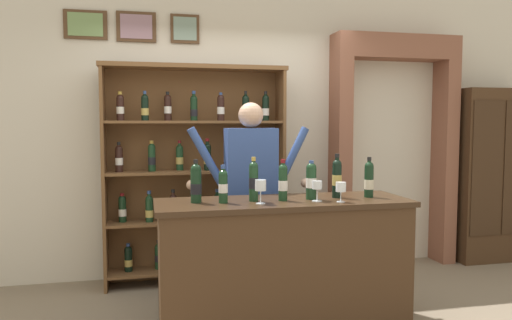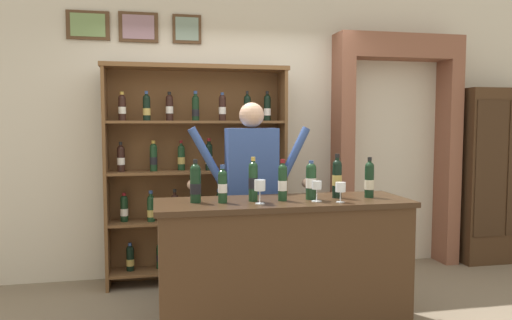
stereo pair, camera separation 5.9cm
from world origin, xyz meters
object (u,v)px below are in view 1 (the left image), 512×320
object	(u,v)px
wine_shelf	(195,169)
tasting_bottle_chianti	(311,180)
tasting_counter	(283,264)
shopkeeper	(251,179)
wine_glass_left	(317,187)
tasting_bottle_vin_santo	(223,185)
tasting_bottle_super_tuscan	(337,177)
tasting_bottle_brunello	(254,180)
tasting_bottle_bianco	(283,181)
tasting_bottle_prosecco	(369,179)
wine_glass_spare	(341,188)
tasting_bottle_riserva	(196,183)
side_cabinet	(489,175)
wine_glass_center	(261,186)

from	to	relation	value
wine_shelf	tasting_bottle_chianti	distance (m)	1.45
tasting_counter	shopkeeper	bearing A→B (deg)	101.03
wine_glass_left	tasting_bottle_vin_santo	bearing A→B (deg)	173.27
tasting_counter	tasting_bottle_super_tuscan	size ratio (longest dim) A/B	5.60
tasting_counter	tasting_bottle_brunello	bearing A→B (deg)	178.83
tasting_bottle_vin_santo	tasting_bottle_brunello	xyz separation A→B (m)	(0.23, 0.03, 0.03)
tasting_bottle_vin_santo	tasting_bottle_chianti	bearing A→B (deg)	1.74
tasting_bottle_vin_santo	tasting_bottle_chianti	distance (m)	0.67
tasting_bottle_chianti	wine_shelf	bearing A→B (deg)	120.82
tasting_bottle_bianco	tasting_bottle_chianti	bearing A→B (deg)	4.19
tasting_bottle_vin_santo	wine_glass_left	world-z (taller)	tasting_bottle_vin_santo
tasting_bottle_bianco	tasting_counter	bearing A→B (deg)	61.64
shopkeeper	tasting_bottle_prosecco	world-z (taller)	shopkeeper
tasting_bottle_chianti	wine_glass_spare	xyz separation A→B (m)	(0.16, -0.18, -0.04)
tasting_counter	tasting_bottle_vin_santo	xyz separation A→B (m)	(-0.46, -0.03, 0.62)
tasting_bottle_riserva	tasting_bottle_prosecco	distance (m)	1.33
tasting_bottle_chianti	wine_glass_left	xyz separation A→B (m)	(0.01, -0.10, -0.04)
side_cabinet	wine_glass_left	world-z (taller)	side_cabinet
wine_shelf	wine_glass_spare	size ratio (longest dim) A/B	14.23
wine_shelf	tasting_bottle_riserva	xyz separation A→B (m)	(-0.12, -1.21, 0.02)
tasting_bottle_riserva	wine_glass_center	world-z (taller)	tasting_bottle_riserva
tasting_bottle_bianco	wine_glass_spare	size ratio (longest dim) A/B	2.09
tasting_bottle_vin_santo	tasting_bottle_super_tuscan	size ratio (longest dim) A/B	0.81
side_cabinet	tasting_counter	bearing A→B (deg)	-155.39
tasting_bottle_super_tuscan	tasting_bottle_riserva	bearing A→B (deg)	179.92
wine_glass_left	wine_glass_center	bearing A→B (deg)	-177.65
tasting_counter	wine_glass_spare	distance (m)	0.73
tasting_counter	wine_glass_left	size ratio (longest dim) A/B	12.53
wine_glass_center	wine_glass_left	size ratio (longest dim) A/B	1.14
tasting_bottle_bianco	wine_glass_center	distance (m)	0.22
tasting_bottle_chianti	tasting_bottle_prosecco	distance (m)	0.47
tasting_bottle_prosecco	wine_glass_center	xyz separation A→B (m)	(-0.89, -0.12, -0.01)
wine_glass_center	wine_glass_spare	bearing A→B (deg)	-5.66
tasting_bottle_super_tuscan	tasting_bottle_chianti	bearing A→B (deg)	-171.57
shopkeeper	tasting_bottle_riserva	bearing A→B (deg)	-132.30
tasting_bottle_vin_santo	wine_glass_left	distance (m)	0.69
tasting_bottle_prosecco	tasting_counter	bearing A→B (deg)	179.19
tasting_bottle_super_tuscan	wine_glass_left	world-z (taller)	tasting_bottle_super_tuscan
tasting_bottle_brunello	tasting_bottle_prosecco	distance (m)	0.91
wine_shelf	tasting_bottle_brunello	distance (m)	1.27
tasting_bottle_brunello	wine_shelf	bearing A→B (deg)	103.76
tasting_counter	wine_glass_spare	size ratio (longest dim) A/B	12.90
tasting_counter	tasting_bottle_riserva	xyz separation A→B (m)	(-0.65, 0.03, 0.63)
tasting_bottle_riserva	wine_glass_left	distance (m)	0.88
side_cabinet	wine_glass_spare	size ratio (longest dim) A/B	13.09
tasting_bottle_super_tuscan	tasting_bottle_brunello	bearing A→B (deg)	-178.21
tasting_bottle_brunello	tasting_bottle_bianco	bearing A→B (deg)	-7.46
tasting_bottle_vin_santo	tasting_counter	bearing A→B (deg)	3.44
tasting_bottle_chianti	tasting_counter	bearing A→B (deg)	178.08
wine_glass_spare	tasting_bottle_vin_santo	bearing A→B (deg)	169.43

